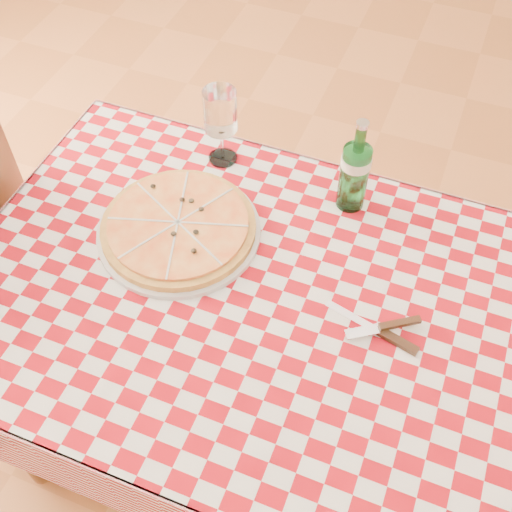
{
  "coord_description": "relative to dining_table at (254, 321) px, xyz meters",
  "views": [
    {
      "loc": [
        0.29,
        -0.72,
        1.89
      ],
      "look_at": [
        -0.02,
        0.06,
        0.82
      ],
      "focal_mm": 45.0,
      "sensor_mm": 36.0,
      "label": 1
    }
  ],
  "objects": [
    {
      "name": "cutlery",
      "position": [
        0.27,
        0.01,
        0.11
      ],
      "size": [
        0.26,
        0.24,
        0.02
      ],
      "primitive_type": null,
      "rotation": [
        0.0,
        0.0,
        0.25
      ],
      "color": "silver",
      "rests_on": "tablecloth"
    },
    {
      "name": "pizza_plate",
      "position": [
        -0.23,
        0.1,
        0.12
      ],
      "size": [
        0.47,
        0.47,
        0.05
      ],
      "primitive_type": null,
      "rotation": [
        0.0,
        0.0,
        0.3
      ],
      "color": "gold",
      "rests_on": "tablecloth"
    },
    {
      "name": "dining_table",
      "position": [
        0.0,
        0.0,
        0.0
      ],
      "size": [
        1.2,
        0.8,
        0.75
      ],
      "color": "brown",
      "rests_on": "ground"
    },
    {
      "name": "tablecloth",
      "position": [
        0.0,
        0.0,
        0.09
      ],
      "size": [
        1.3,
        0.9,
        0.01
      ],
      "primitive_type": "cube",
      "color": "maroon",
      "rests_on": "dining_table"
    },
    {
      "name": "water_bottle",
      "position": [
        0.11,
        0.34,
        0.22
      ],
      "size": [
        0.07,
        0.07,
        0.25
      ],
      "primitive_type": null,
      "rotation": [
        0.0,
        0.0,
        -0.04
      ],
      "color": "#196628",
      "rests_on": "tablecloth"
    },
    {
      "name": "wine_glass",
      "position": [
        -0.23,
        0.37,
        0.2
      ],
      "size": [
        0.09,
        0.09,
        0.21
      ],
      "primitive_type": null,
      "rotation": [
        0.0,
        0.0,
        0.06
      ],
      "color": "white",
      "rests_on": "tablecloth"
    }
  ]
}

